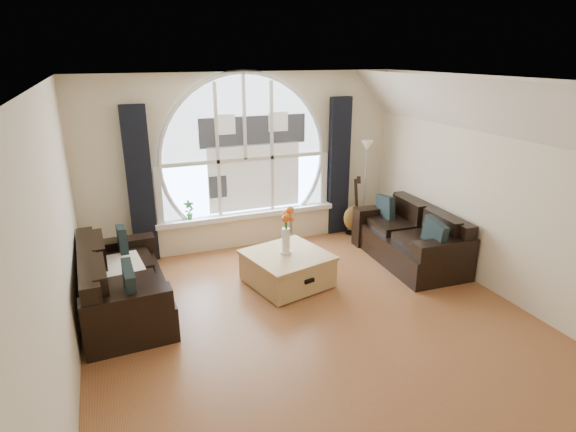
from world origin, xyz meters
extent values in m
cube|color=brown|center=(0.00, 0.00, 0.00)|extent=(5.00, 5.50, 0.01)
cube|color=silver|center=(0.00, 0.00, 2.70)|extent=(5.00, 5.50, 0.01)
cube|color=beige|center=(0.00, 2.75, 1.35)|extent=(5.00, 0.01, 2.70)
cube|color=beige|center=(0.00, -2.75, 1.35)|extent=(5.00, 0.01, 2.70)
cube|color=beige|center=(-2.50, 0.00, 1.35)|extent=(0.01, 5.50, 2.70)
cube|color=beige|center=(2.50, 0.00, 1.35)|extent=(0.01, 5.50, 2.70)
cube|color=silver|center=(2.20, 0.00, 2.35)|extent=(0.92, 5.50, 0.72)
cube|color=silver|center=(0.00, 2.72, 1.62)|extent=(2.60, 0.06, 2.15)
cube|color=white|center=(0.00, 2.65, 0.51)|extent=(2.90, 0.22, 0.08)
cube|color=white|center=(0.00, 2.69, 1.62)|extent=(2.76, 0.08, 2.15)
cube|color=silver|center=(0.15, 2.71, 1.50)|extent=(1.70, 0.02, 1.50)
cube|color=black|center=(-1.60, 2.63, 1.15)|extent=(0.35, 0.12, 2.30)
cube|color=black|center=(1.60, 2.63, 1.15)|extent=(0.35, 0.12, 2.30)
cube|color=black|center=(-1.99, 1.17, 0.40)|extent=(0.99, 1.87, 0.82)
cube|color=black|center=(2.03, 1.14, 0.40)|extent=(0.99, 1.85, 0.80)
cube|color=tan|center=(0.07, 1.11, 0.24)|extent=(1.19, 1.19, 0.48)
cube|color=silver|center=(-2.03, 1.37, 0.50)|extent=(0.62, 0.62, 0.10)
cube|color=white|center=(0.06, 1.14, 0.83)|extent=(0.24, 0.24, 0.70)
cube|color=#B2B2B2|center=(2.01, 2.44, 0.80)|extent=(0.24, 0.24, 1.60)
cube|color=brown|center=(1.78, 2.38, 0.53)|extent=(0.38, 0.27, 1.06)
imported|color=#1E6023|center=(-0.93, 2.65, 0.70)|extent=(0.17, 0.13, 0.30)
camera|label=1|loc=(-2.03, -4.22, 2.97)|focal=29.39mm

